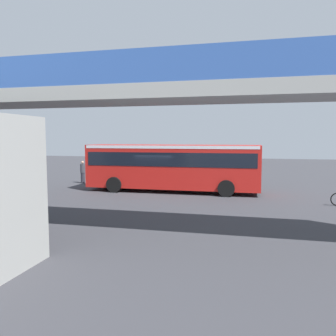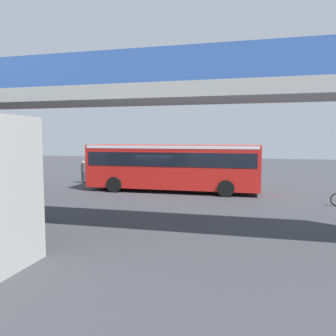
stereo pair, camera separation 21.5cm
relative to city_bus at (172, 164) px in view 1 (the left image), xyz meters
The scene contains 8 objects.
ground 2.13m from the city_bus, 15.40° to the left, with size 80.00×80.00×0.00m, color #38383D.
city_bus is the anchor object (origin of this frame).
pedestrian 8.31m from the city_bus, 17.11° to the right, with size 0.38×0.38×1.79m.
traffic_sign 3.80m from the city_bus, 104.87° to the right, with size 0.08×0.60×2.80m.
lane_dash_leftmost 4.17m from the city_bus, 145.06° to the right, with size 2.00×0.20×0.01m, color silver.
lane_dash_left 3.00m from the city_bus, 65.93° to the right, with size 2.00×0.20×0.01m, color silver.
lane_dash_centre 5.71m from the city_bus, 23.28° to the right, with size 2.00×0.20×0.01m, color silver.
pedestrian_overpass 10.52m from the city_bus, 84.61° to the left, with size 25.66×2.60×6.49m.
Camera 1 is at (-5.86, 21.68, 3.58)m, focal length 35.88 mm.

